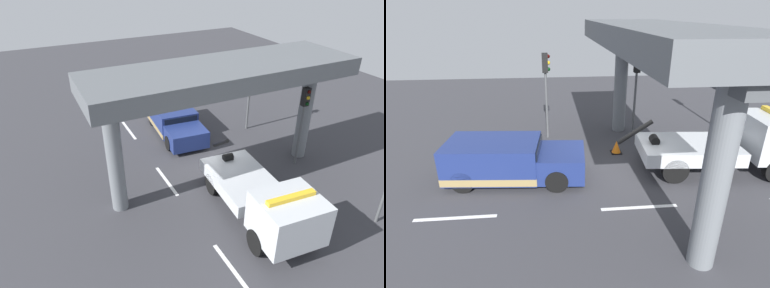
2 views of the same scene
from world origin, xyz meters
The scene contains 10 objects.
ground_plane centered at (0.00, 0.00, -0.05)m, with size 60.00×40.00×0.10m, color #38383D.
lane_stripe_west centered at (-6.00, -2.42, 0.00)m, with size 2.60×0.16×0.01m, color silver.
lane_stripe_mid centered at (0.00, -2.42, 0.00)m, with size 2.60×0.16×0.01m, color silver.
lane_stripe_east centered at (6.00, -2.42, 0.00)m, with size 2.60×0.16×0.01m, color silver.
tow_truck_white centered at (4.56, -0.06, 1.20)m, with size 7.33×2.87×2.46m.
towed_van_green centered at (-4.49, 0.01, 0.78)m, with size 5.36×2.59×1.58m.
overpass_structure centered at (0.90, 0.00, 4.94)m, with size 3.60×11.93×5.67m.
traffic_light_near centered at (-2.98, 4.23, 3.10)m, with size 0.39×0.32×4.25m.
traffic_light_far centered at (1.52, 4.23, 3.04)m, with size 0.39×0.32×4.17m.
traffic_cone_orange centered at (0.14, 1.98, 0.27)m, with size 0.49×0.49×0.58m.
Camera 1 is at (13.10, -7.55, 9.97)m, focal length 33.04 mm.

